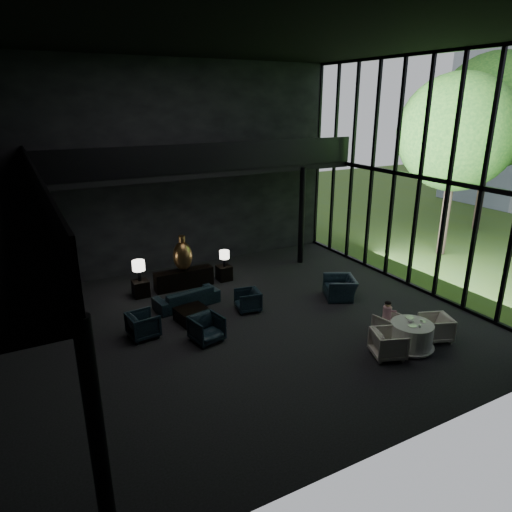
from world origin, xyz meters
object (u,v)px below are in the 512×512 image
dining_chair_west (389,342)px  table_lamp_right (224,255)px  side_table_right (224,273)px  window_armchair (340,284)px  lounge_armchair_west (143,323)px  dining_chair_north (388,324)px  coffee_table (193,315)px  lounge_armchair_east (248,300)px  bronze_urn (183,256)px  table_lamp_left (139,266)px  dining_chair_east (436,326)px  side_table_left (141,288)px  child (387,310)px  lounge_armchair_south (207,326)px  console (184,279)px  dining_table (411,337)px  sofa (186,294)px

dining_chair_west → table_lamp_right: bearing=33.4°
side_table_right → window_armchair: (2.84, -3.41, 0.24)m
window_armchair → table_lamp_right: bearing=-114.8°
lounge_armchair_west → dining_chair_north: (6.33, -3.22, -0.12)m
table_lamp_right → coffee_table: bearing=-131.3°
lounge_armchair_west → dining_chair_west: 6.85m
lounge_armchair_east → bronze_urn: bearing=-147.4°
table_lamp_left → lounge_armchair_west: size_ratio=0.82×
dining_chair_north → dining_chair_east: 1.32m
bronze_urn → side_table_left: size_ratio=2.22×
side_table_left → dining_chair_east: bearing=-46.7°
lounge_armchair_east → child: size_ratio=1.39×
child → lounge_armchair_west: bearing=-26.0°
lounge_armchair_south → console: bearing=67.8°
bronze_urn → window_armchair: 5.65m
lounge_armchair_south → dining_table: bearing=-43.7°
dining_table → window_armchair: bearing=83.4°
table_lamp_left → side_table_right: (3.20, -0.02, -0.82)m
dining_chair_north → lounge_armchair_west: bearing=-37.6°
bronze_urn → table_lamp_right: 1.62m
window_armchair → dining_chair_west: bearing=5.6°
sofa → window_armchair: bearing=151.8°
table_lamp_right → dining_chair_east: bearing=-64.0°
table_lamp_right → dining_chair_west: 7.23m
side_table_right → dining_chair_north: dining_chair_north is taller
dining_chair_east → child: 1.39m
console → dining_chair_east: 8.65m
console → lounge_armchair_east: lounge_armchair_east is taller
sofa → window_armchair: (4.90, -1.90, 0.09)m
coffee_table → table_lamp_left: bearing=108.8°
table_lamp_right → lounge_armchair_west: 4.87m
console → dining_table: bearing=-60.4°
dining_chair_north → coffee_table: bearing=-47.1°
bronze_urn → lounge_armchair_south: (-0.77, -4.03, -0.78)m
bronze_urn → table_lamp_left: (-1.60, 0.00, -0.13)m
lounge_armchair_east → dining_chair_north: (2.87, -3.35, -0.07)m
sofa → lounge_armchair_east: bearing=134.6°
lounge_armchair_west → lounge_armchair_east: lounge_armchair_west is taller
dining_chair_west → side_table_left: bearing=54.8°
lounge_armchair_south → dining_table: (4.79, -3.04, -0.13)m
coffee_table → dining_table: size_ratio=0.71×
lounge_armchair_south → dining_table: lounge_armchair_south is taller
sofa → lounge_armchair_west: lounge_armchair_west is taller
side_table_left → sofa: bearing=-52.7°
child → table_lamp_right: bearing=-67.4°
table_lamp_right → side_table_left: bearing=179.2°
dining_chair_east → child: child is taller
side_table_right → dining_chair_north: (2.44, -6.15, 0.03)m
lounge_armchair_west → child: (6.38, -3.11, 0.28)m
side_table_right → dining_chair_west: dining_chair_west is taller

